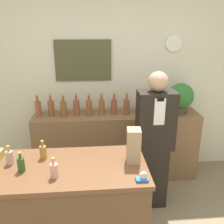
# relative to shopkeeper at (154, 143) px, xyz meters

# --- Properties ---
(back_wall) EXTENTS (5.20, 0.09, 2.70)m
(back_wall) POSITION_rel_shopkeeper_xyz_m (-0.49, 0.85, 0.57)
(back_wall) COLOR beige
(back_wall) RESTS_ON ground_plane
(back_shelf) EXTENTS (2.13, 0.41, 0.91)m
(back_shelf) POSITION_rel_shopkeeper_xyz_m (-0.35, 0.59, -0.33)
(back_shelf) COLOR brown
(back_shelf) RESTS_ON ground_plane
(display_counter) EXTENTS (1.40, 0.66, 0.90)m
(display_counter) POSITION_rel_shopkeeper_xyz_m (-0.93, -0.60, -0.33)
(display_counter) COLOR brown
(display_counter) RESTS_ON ground_plane
(shopkeeper) EXTENTS (0.40, 0.25, 1.57)m
(shopkeeper) POSITION_rel_shopkeeper_xyz_m (0.00, 0.00, 0.00)
(shopkeeper) COLOR black
(shopkeeper) RESTS_ON ground_plane
(potted_plant) EXTENTS (0.32, 0.32, 0.39)m
(potted_plant) POSITION_rel_shopkeeper_xyz_m (0.47, 0.57, 0.34)
(potted_plant) COLOR #4C3D2D
(potted_plant) RESTS_ON back_shelf
(paper_bag) EXTENTS (0.12, 0.13, 0.30)m
(paper_bag) POSITION_rel_shopkeeper_xyz_m (-0.33, -0.57, 0.27)
(paper_bag) COLOR tan
(paper_bag) RESTS_ON display_counter
(tape_dispenser) EXTENTS (0.09, 0.06, 0.07)m
(tape_dispenser) POSITION_rel_shopkeeper_xyz_m (-0.31, -0.84, 0.15)
(tape_dispenser) COLOR #2D66A8
(tape_dispenser) RESTS_ON display_counter
(counter_bottle_1) EXTENTS (0.06, 0.06, 0.17)m
(counter_bottle_1) POSITION_rel_shopkeeper_xyz_m (-1.36, -0.52, 0.19)
(counter_bottle_1) COLOR tan
(counter_bottle_1) RESTS_ON display_counter
(counter_bottle_2) EXTENTS (0.06, 0.06, 0.17)m
(counter_bottle_2) POSITION_rel_shopkeeper_xyz_m (-1.24, -0.63, 0.19)
(counter_bottle_2) COLOR #295020
(counter_bottle_2) RESTS_ON display_counter
(counter_bottle_3) EXTENTS (0.06, 0.06, 0.17)m
(counter_bottle_3) POSITION_rel_shopkeeper_xyz_m (-1.10, -0.44, 0.19)
(counter_bottle_3) COLOR #A57235
(counter_bottle_3) RESTS_ON display_counter
(counter_bottle_4) EXTENTS (0.06, 0.06, 0.17)m
(counter_bottle_4) POSITION_rel_shopkeeper_xyz_m (-0.97, -0.74, 0.19)
(counter_bottle_4) COLOR tan
(counter_bottle_4) RESTS_ON display_counter
(shelf_bottle_0) EXTENTS (0.08, 0.08, 0.29)m
(shelf_bottle_0) POSITION_rel_shopkeeper_xyz_m (-1.34, 0.60, 0.24)
(shelf_bottle_0) COLOR brown
(shelf_bottle_0) RESTS_ON back_shelf
(shelf_bottle_1) EXTENTS (0.08, 0.08, 0.29)m
(shelf_bottle_1) POSITION_rel_shopkeeper_xyz_m (-1.18, 0.60, 0.24)
(shelf_bottle_1) COLOR brown
(shelf_bottle_1) RESTS_ON back_shelf
(shelf_bottle_2) EXTENTS (0.08, 0.08, 0.29)m
(shelf_bottle_2) POSITION_rel_shopkeeper_xyz_m (-1.02, 0.57, 0.24)
(shelf_bottle_2) COLOR brown
(shelf_bottle_2) RESTS_ON back_shelf
(shelf_bottle_3) EXTENTS (0.08, 0.08, 0.29)m
(shelf_bottle_3) POSITION_rel_shopkeeper_xyz_m (-0.86, 0.60, 0.24)
(shelf_bottle_3) COLOR brown
(shelf_bottle_3) RESTS_ON back_shelf
(shelf_bottle_4) EXTENTS (0.08, 0.08, 0.29)m
(shelf_bottle_4) POSITION_rel_shopkeeper_xyz_m (-0.70, 0.58, 0.24)
(shelf_bottle_4) COLOR brown
(shelf_bottle_4) RESTS_ON back_shelf
(shelf_bottle_5) EXTENTS (0.08, 0.08, 0.29)m
(shelf_bottle_5) POSITION_rel_shopkeeper_xyz_m (-0.55, 0.60, 0.24)
(shelf_bottle_5) COLOR brown
(shelf_bottle_5) RESTS_ON back_shelf
(shelf_bottle_6) EXTENTS (0.08, 0.08, 0.29)m
(shelf_bottle_6) POSITION_rel_shopkeeper_xyz_m (-0.39, 0.60, 0.24)
(shelf_bottle_6) COLOR brown
(shelf_bottle_6) RESTS_ON back_shelf
(shelf_bottle_7) EXTENTS (0.08, 0.08, 0.29)m
(shelf_bottle_7) POSITION_rel_shopkeeper_xyz_m (-0.23, 0.58, 0.24)
(shelf_bottle_7) COLOR brown
(shelf_bottle_7) RESTS_ON back_shelf
(shelf_bottle_8) EXTENTS (0.08, 0.08, 0.29)m
(shelf_bottle_8) POSITION_rel_shopkeeper_xyz_m (-0.07, 0.59, 0.24)
(shelf_bottle_8) COLOR brown
(shelf_bottle_8) RESTS_ON back_shelf
(shelf_bottle_9) EXTENTS (0.08, 0.08, 0.29)m
(shelf_bottle_9) POSITION_rel_shopkeeper_xyz_m (0.09, 0.60, 0.24)
(shelf_bottle_9) COLOR brown
(shelf_bottle_9) RESTS_ON back_shelf
(shelf_bottle_10) EXTENTS (0.08, 0.08, 0.29)m
(shelf_bottle_10) POSITION_rel_shopkeeper_xyz_m (0.25, 0.59, 0.24)
(shelf_bottle_10) COLOR brown
(shelf_bottle_10) RESTS_ON back_shelf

